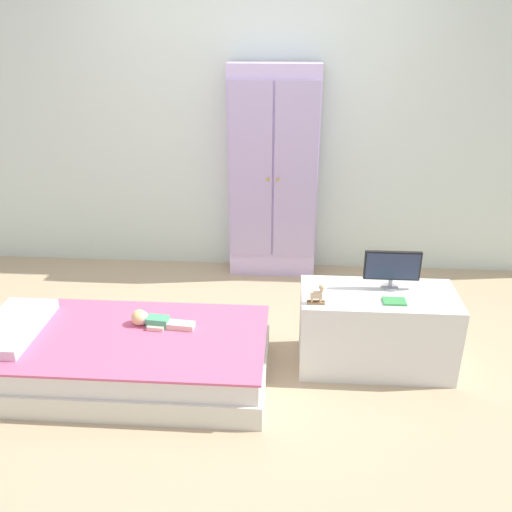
% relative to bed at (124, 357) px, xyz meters
% --- Properties ---
extents(ground_plane, '(10.00, 10.00, 0.02)m').
position_rel_bed_xyz_m(ground_plane, '(0.66, 0.13, -0.16)').
color(ground_plane, tan).
extents(back_wall, '(6.40, 0.05, 2.70)m').
position_rel_bed_xyz_m(back_wall, '(0.66, 1.71, 1.20)').
color(back_wall, silver).
rests_on(back_wall, ground_plane).
extents(bed, '(1.71, 0.84, 0.30)m').
position_rel_bed_xyz_m(bed, '(0.00, 0.00, 0.00)').
color(bed, silver).
rests_on(bed, ground_plane).
extents(pillow, '(0.32, 0.60, 0.06)m').
position_rel_bed_xyz_m(pillow, '(-0.66, 0.00, 0.18)').
color(pillow, silver).
rests_on(pillow, bed).
extents(doll, '(0.39, 0.14, 0.10)m').
position_rel_bed_xyz_m(doll, '(0.15, 0.12, 0.19)').
color(doll, '#4CA375').
rests_on(doll, bed).
extents(wardrobe, '(0.70, 0.26, 1.70)m').
position_rel_bed_xyz_m(wardrobe, '(0.83, 1.55, 0.71)').
color(wardrobe, silver).
rests_on(wardrobe, ground_plane).
extents(tv_stand, '(0.93, 0.45, 0.50)m').
position_rel_bed_xyz_m(tv_stand, '(1.52, 0.24, 0.10)').
color(tv_stand, silver).
rests_on(tv_stand, ground_plane).
extents(tv_monitor, '(0.34, 0.10, 0.24)m').
position_rel_bed_xyz_m(tv_monitor, '(1.59, 0.32, 0.50)').
color(tv_monitor, '#99999E').
rests_on(tv_monitor, tv_stand).
extents(rocking_horse_toy, '(0.10, 0.04, 0.12)m').
position_rel_bed_xyz_m(rocking_horse_toy, '(1.14, 0.10, 0.41)').
color(rocking_horse_toy, '#8E6642').
rests_on(rocking_horse_toy, tv_stand).
extents(book_green, '(0.13, 0.09, 0.01)m').
position_rel_bed_xyz_m(book_green, '(1.59, 0.14, 0.36)').
color(book_green, '#429E51').
rests_on(book_green, tv_stand).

